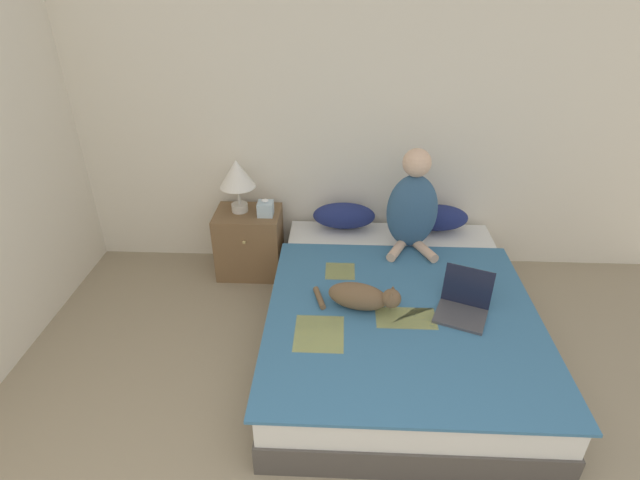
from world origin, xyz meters
name	(u,v)px	position (x,y,z in m)	size (l,w,h in m)	color
wall_back	(347,114)	(0.00, 3.42, 1.27)	(5.27, 0.05, 2.55)	silver
bed	(398,320)	(0.37, 2.28, 0.20)	(1.69, 2.12, 0.40)	#4C4742
pillow_near	(345,216)	(0.00, 3.21, 0.51)	(0.50, 0.23, 0.21)	navy
pillow_far	(437,218)	(0.74, 3.21, 0.51)	(0.50, 0.23, 0.21)	navy
person_sitting	(413,206)	(0.50, 2.94, 0.74)	(0.38, 0.37, 0.77)	#33567A
cat_tabby	(362,296)	(0.12, 2.14, 0.49)	(0.55, 0.29, 0.18)	brown
laptop_open	(463,305)	(0.74, 2.13, 0.46)	(0.39, 0.39, 0.26)	#424247
nightstand	(250,242)	(-0.77, 3.14, 0.27)	(0.52, 0.42, 0.55)	brown
table_lamp	(237,176)	(-0.83, 3.17, 0.85)	(0.28, 0.28, 0.43)	beige
tissue_box	(265,208)	(-0.62, 3.11, 0.61)	(0.12, 0.12, 0.14)	silver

